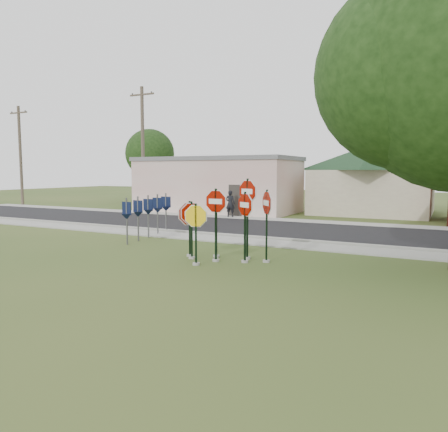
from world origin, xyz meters
The scene contains 20 objects.
ground centered at (0.00, 0.00, 0.00)m, with size 120.00×120.00×0.00m, color #344E1D.
sidewalk_near centered at (0.00, 5.50, 0.03)m, with size 60.00×1.60×0.06m, color gray.
road centered at (0.00, 10.00, 0.02)m, with size 60.00×7.00×0.04m, color black.
sidewalk_far centered at (0.00, 14.30, 0.03)m, with size 60.00×1.60×0.06m, color gray.
curb centered at (0.00, 6.50, 0.07)m, with size 60.00×0.20×0.14m, color gray.
stop_sign_center centered at (0.02, 1.18, 1.65)m, with size 1.09×0.24×2.63m.
stop_sign_yellow centered at (-0.28, 0.36, 1.28)m, with size 0.98×0.35×2.16m.
stop_sign_left centered at (-0.97, 1.19, 1.30)m, with size 0.81×0.74×2.16m.
stop_sign_right centered at (0.99, 1.47, 1.57)m, with size 0.96×0.57×2.53m.
stop_sign_back_right centered at (0.82, 2.04, 1.90)m, with size 1.06×0.39×2.97m.
stop_sign_back_left centered at (-0.33, 1.86, 1.58)m, with size 1.00×0.24×2.57m.
stop_sign_far_right centered at (1.62, 1.85, 1.63)m, with size 0.75×0.86×2.61m.
stop_sign_far_left centered at (-1.25, 1.52, 1.30)m, with size 0.80×0.88×2.16m.
route_sign_row centered at (-5.40, 4.50, 1.22)m, with size 1.43×4.63×2.00m.
building_stucco centered at (-9.00, 18.00, 2.15)m, with size 12.20×6.20×4.20m.
building_house centered at (2.00, 22.00, 3.65)m, with size 11.60×11.60×6.20m.
utility_pole_near centered at (-14.00, 15.20, 4.97)m, with size 2.20×0.26×9.50m.
utility_pole_far centered at (-28.00, 15.20, 4.71)m, with size 2.20×0.26×9.00m.
bg_tree_left centered at (-20.00, 24.00, 4.88)m, with size 4.90×4.90×7.35m.
pedestrian centered at (-6.03, 14.28, 0.95)m, with size 0.65×0.43×1.78m, color black.
Camera 1 is at (7.14, -11.87, 3.10)m, focal length 35.00 mm.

